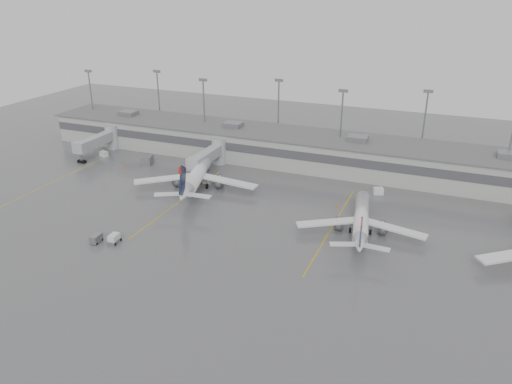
% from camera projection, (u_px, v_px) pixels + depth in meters
% --- Properties ---
extents(ground, '(260.00, 260.00, 0.00)m').
position_uv_depth(ground, '(199.00, 268.00, 86.20)').
color(ground, '#535356').
rests_on(ground, ground).
extents(terminal, '(152.00, 17.00, 9.45)m').
position_uv_depth(terminal, '(301.00, 149.00, 134.01)').
color(terminal, '#A5A5A0').
rests_on(terminal, ground).
extents(light_masts, '(142.40, 8.00, 20.60)m').
position_uv_depth(light_masts, '(308.00, 115.00, 135.86)').
color(light_masts, gray).
rests_on(light_masts, ground).
extents(jet_bridge_left, '(4.00, 17.20, 7.00)m').
position_uv_depth(jet_bridge_left, '(103.00, 139.00, 143.03)').
color(jet_bridge_left, '#96989B').
rests_on(jet_bridge_left, ground).
extents(jet_bridge_right, '(4.00, 17.20, 7.00)m').
position_uv_depth(jet_bridge_right, '(212.00, 154.00, 130.82)').
color(jet_bridge_right, '#96989B').
rests_on(jet_bridge_right, ground).
extents(stand_markings, '(105.25, 40.00, 0.01)m').
position_uv_depth(stand_markings, '(252.00, 213.00, 106.66)').
color(stand_markings, '#CAA00B').
rests_on(stand_markings, ground).
extents(jet_mid_left, '(28.69, 32.61, 10.81)m').
position_uv_depth(jet_mid_left, '(197.00, 174.00, 118.71)').
color(jet_mid_left, white).
rests_on(jet_mid_left, ground).
extents(jet_mid_right, '(24.84, 28.07, 9.14)m').
position_uv_depth(jet_mid_right, '(361.00, 219.00, 97.37)').
color(jet_mid_right, white).
rests_on(jet_mid_right, ground).
extents(baggage_tug, '(1.96, 2.82, 1.73)m').
position_uv_depth(baggage_tug, '(114.00, 240.00, 94.25)').
color(baggage_tug, white).
rests_on(baggage_tug, ground).
extents(baggage_cart, '(1.65, 2.62, 1.61)m').
position_uv_depth(baggage_cart, '(96.00, 238.00, 94.28)').
color(baggage_cart, slate).
rests_on(baggage_cart, ground).
extents(gse_uld_a, '(2.39, 1.83, 1.52)m').
position_uv_depth(gse_uld_a, '(104.00, 154.00, 140.81)').
color(gse_uld_a, white).
rests_on(gse_uld_a, ground).
extents(gse_uld_b, '(2.28, 1.60, 1.55)m').
position_uv_depth(gse_uld_b, '(207.00, 180.00, 122.20)').
color(gse_uld_b, white).
rests_on(gse_uld_b, ground).
extents(gse_uld_c, '(2.63, 2.22, 1.58)m').
position_uv_depth(gse_uld_c, '(378.00, 191.00, 115.79)').
color(gse_uld_c, white).
rests_on(gse_uld_c, ground).
extents(gse_loader, '(3.15, 4.10, 2.27)m').
position_uv_depth(gse_loader, '(148.00, 160.00, 134.79)').
color(gse_loader, slate).
rests_on(gse_loader, ground).
extents(cone_a, '(0.50, 0.50, 0.80)m').
position_uv_depth(cone_a, '(122.00, 165.00, 133.12)').
color(cone_a, '#EF6505').
rests_on(cone_a, ground).
extents(cone_b, '(0.40, 0.40, 0.64)m').
position_uv_depth(cone_b, '(191.00, 183.00, 121.54)').
color(cone_b, '#EF6505').
rests_on(cone_b, ground).
extents(cone_c, '(0.46, 0.46, 0.73)m').
position_uv_depth(cone_c, '(336.00, 206.00, 109.03)').
color(cone_c, '#EF6505').
rests_on(cone_c, ground).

